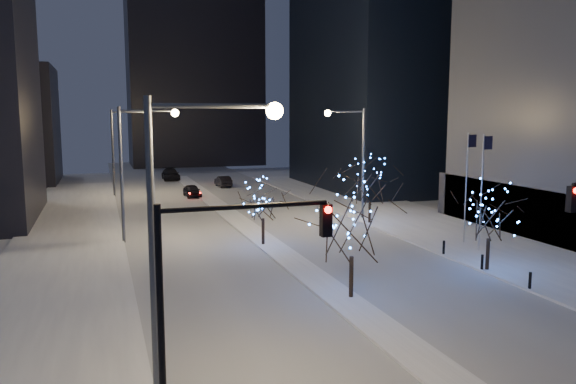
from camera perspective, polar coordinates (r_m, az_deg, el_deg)
name	(u,v)px	position (r m, az deg, el deg)	size (l,w,h in m)	color
road	(232,216)	(52.63, -5.74, -2.48)	(20.00, 130.00, 0.02)	silver
median	(245,226)	(47.84, -4.40, -3.43)	(2.00, 80.00, 0.15)	white
east_sidewalk	(467,238)	(45.24, 17.74, -4.44)	(10.00, 90.00, 0.15)	white
west_sidewalk	(60,271)	(36.81, -22.13, -7.44)	(8.00, 90.00, 0.15)	white
horizon_block	(193,52)	(109.52, -9.59, 13.83)	(24.00, 14.00, 42.00)	black
street_lamp_w_near	(186,209)	(17.92, -10.35, -1.68)	(4.40, 0.56, 10.00)	#595E66
street_lamp_w_mid	(136,155)	(42.68, -15.22, 3.66)	(4.40, 0.56, 10.00)	#595E66
street_lamp_w_far	(122,140)	(67.62, -16.51, 5.07)	(4.40, 0.56, 10.00)	#595E66
street_lamp_east	(354,148)	(50.42, 6.73, 4.43)	(3.90, 0.56, 10.00)	#595E66
traffic_signal_west	(215,278)	(16.47, -7.44, -8.68)	(5.26, 0.43, 7.00)	black
flagpoles	(475,181)	(41.34, 18.43, 1.04)	(1.35, 2.60, 8.00)	silver
bollards	(505,271)	(34.59, 21.15, -7.46)	(0.16, 12.16, 0.90)	black
car_near	(192,191)	(65.67, -9.71, 0.12)	(1.64, 4.09, 1.39)	black
car_mid	(223,181)	(74.45, -6.60, 1.09)	(1.48, 4.25, 1.40)	black
car_far	(171,174)	(83.23, -11.84, 1.77)	(2.29, 5.63, 1.63)	black
holiday_tree_median_near	(352,219)	(28.48, 6.53, -2.71)	(5.59, 5.59, 6.44)	black
holiday_tree_median_far	(263,201)	(40.17, -2.57, -0.92)	(4.52, 4.52, 4.68)	black
holiday_tree_plaza_near	(490,214)	(35.59, 19.80, -2.10)	(4.09, 4.09, 5.24)	black
holiday_tree_plaza_far	(370,181)	(48.66, 8.35, 1.08)	(6.37, 6.37, 5.78)	black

